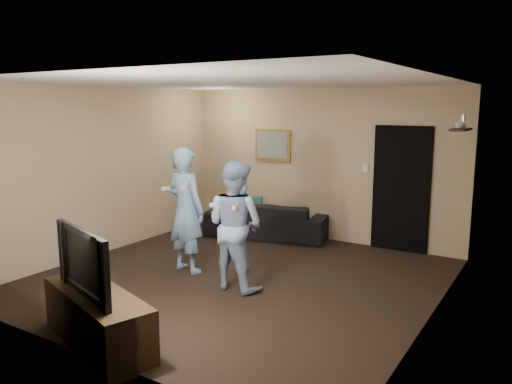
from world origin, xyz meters
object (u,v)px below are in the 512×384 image
Objects in this scene: tv_console at (98,319)px; wii_player_left at (186,210)px; television at (94,260)px; sofa at (267,219)px; wii_player_right at (235,225)px.

wii_player_left reaches higher than tv_console.
television reaches higher than tv_console.
television is at bearing -72.78° from wii_player_left.
sofa is 1.91× the size of television.
sofa is at bearing 89.96° from wii_player_left.
wii_player_left is (-0.67, 2.16, 0.03)m from television.
television is 2.01m from wii_player_right.
wii_player_left is 0.96m from wii_player_right.
wii_player_right is at bearing -10.30° from wii_player_left.
sofa reaches higher than tv_console.
sofa is 1.22× the size of wii_player_left.
tv_console is 0.94× the size of wii_player_right.
sofa is 2.60m from wii_player_right.
tv_console is at bearing -72.78° from wii_player_left.
tv_console is 0.88× the size of wii_player_left.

